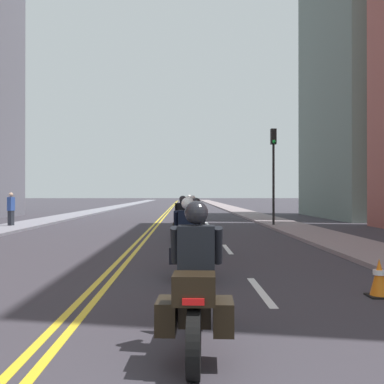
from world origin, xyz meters
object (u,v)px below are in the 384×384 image
Objects in this scene: motorcycle_2 at (196,231)px; traffic_cone_0 at (379,278)px; motorcycle_3 at (183,222)px; motorcycle_6 at (189,210)px; motorcycle_5 at (185,213)px; motorcycle_1 at (188,245)px; motorcycle_4 at (193,217)px; motorcycle_0 at (196,292)px; pedestrian_0 at (11,210)px; traffic_light_near at (273,160)px.

traffic_cone_0 is (2.88, -5.40, -0.34)m from motorcycle_2.
motorcycle_2 reaches higher than traffic_cone_0.
motorcycle_3 is 11.90m from motorcycle_6.
motorcycle_3 is at bearing 109.64° from traffic_cone_0.
traffic_cone_0 is (3.15, -17.14, -0.33)m from motorcycle_5.
motorcycle_4 is (0.33, 11.85, -0.02)m from motorcycle_1.
motorcycle_3 is 0.95× the size of motorcycle_5.
motorcycle_4 reaches higher than motorcycle_0.
pedestrian_0 is at bearing 127.76° from traffic_cone_0.
motorcycle_6 reaches higher than motorcycle_0.
motorcycle_1 is 0.43× the size of traffic_light_near.
pedestrian_0 is (-9.12, 1.79, 0.27)m from motorcycle_4.
motorcycle_1 is 7.38m from motorcycle_3.
traffic_light_near reaches higher than motorcycle_1.
motorcycle_0 is 11.74m from motorcycle_3.
motorcycle_2 is 0.42× the size of traffic_light_near.
motorcycle_0 is 0.99× the size of motorcycle_6.
motorcycle_3 reaches higher than motorcycle_2.
motorcycle_6 reaches higher than motorcycle_5.
pedestrian_0 reaches higher than motorcycle_1.
motorcycle_5 is at bearing 90.26° from motorcycle_2.
motorcycle_0 is at bearing -90.81° from motorcycle_1.
motorcycle_1 is at bearing -90.27° from motorcycle_5.
motorcycle_4 is 7.43m from motorcycle_6.
motorcycle_2 is 1.00× the size of motorcycle_3.
motorcycle_4 is at bearing 88.52° from motorcycle_2.
motorcycle_4 is 0.98× the size of motorcycle_5.
pedestrian_0 is at bearing 121.35° from motorcycle_1.
motorcycle_5 reaches higher than traffic_cone_0.
motorcycle_2 is at bearing -87.39° from motorcycle_6.
motorcycle_5 is at bearing 93.50° from motorcycle_0.
motorcycle_2 is 6.13m from traffic_cone_0.
motorcycle_4 is 13.93m from traffic_cone_0.
motorcycle_3 is 9.74m from traffic_cone_0.
motorcycle_0 is 23.64m from motorcycle_6.
motorcycle_3 is at bearing 94.81° from motorcycle_2.
motorcycle_5 is 3.93m from motorcycle_6.
traffic_cone_0 is (3.16, -1.78, -0.35)m from motorcycle_1.
motorcycle_5 is at bearing 88.55° from motorcycle_1.
motorcycle_0 is at bearing 38.57° from pedestrian_0.
motorcycle_3 is at bearing 66.61° from pedestrian_0.
traffic_cone_0 is (3.11, 2.57, -0.34)m from motorcycle_0.
motorcycle_2 is 1.21× the size of pedestrian_0.
motorcycle_2 is at bearing -88.94° from motorcycle_5.
motorcycle_2 is (0.23, 7.97, 0.00)m from motorcycle_0.
motorcycle_6 is at bearing 89.00° from motorcycle_2.
motorcycle_4 is at bearing 101.70° from traffic_cone_0.
pedestrian_0 reaches higher than motorcycle_4.
motorcycle_1 is 0.97× the size of motorcycle_6.
traffic_light_near reaches higher than motorcycle_4.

